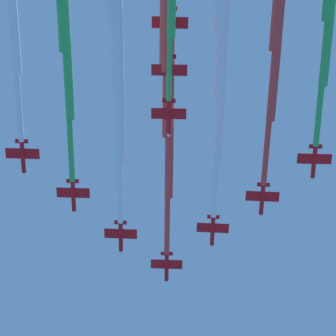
# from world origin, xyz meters

# --- Properties ---
(jet_lead) EXTENTS (63.93, 49.07, 3.69)m
(jet_lead) POSITION_xyz_m (-14.78, -11.00, 200.03)
(jet_lead) COLOR red
(jet_port_inner) EXTENTS (65.68, 50.65, 3.70)m
(jet_port_inner) POSITION_xyz_m (-31.62, -9.10, 197.23)
(jet_port_inner) COLOR red
(jet_starboard_inner) EXTENTS (61.73, 48.39, 3.70)m
(jet_starboard_inner) POSITION_xyz_m (-14.58, -26.45, 200.81)
(jet_starboard_inner) COLOR red
(jet_port_mid) EXTENTS (63.79, 48.63, 3.70)m
(jet_port_mid) POSITION_xyz_m (-46.09, -4.88, 198.84)
(jet_port_mid) COLOR red
(jet_starboard_mid) EXTENTS (64.74, 50.87, 3.70)m
(jet_starboard_mid) POSITION_xyz_m (-17.79, -44.00, 198.03)
(jet_starboard_mid) COLOR red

